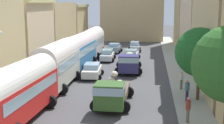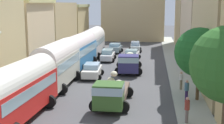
{
  "view_description": "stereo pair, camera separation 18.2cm",
  "coord_description": "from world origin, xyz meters",
  "px_view_note": "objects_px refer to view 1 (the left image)",
  "views": [
    {
      "loc": [
        4.08,
        -12.9,
        7.75
      ],
      "look_at": [
        0.0,
        20.09,
        1.65
      ],
      "focal_mm": 51.06,
      "sensor_mm": 36.0,
      "label": 1
    },
    {
      "loc": [
        4.26,
        -12.87,
        7.75
      ],
      "look_at": [
        0.0,
        20.09,
        1.65
      ],
      "focal_mm": 51.06,
      "sensor_mm": 36.0,
      "label": 2
    }
  ],
  "objects_px": {
    "pedestrian_3": "(188,109)",
    "car_4": "(114,48)",
    "car_1": "(135,47)",
    "car_3": "(107,55)",
    "car_2": "(92,70)",
    "parked_bus_3": "(92,41)",
    "cargo_truck_1": "(129,63)",
    "parked_bus_2": "(79,49)",
    "parked_bus_1": "(57,62)",
    "pedestrian_1": "(187,90)",
    "car_0": "(131,55)",
    "parked_bus_0": "(18,90)",
    "pedestrian_2": "(181,80)",
    "cargo_truck_0": "(112,92)"
  },
  "relations": [
    {
      "from": "cargo_truck_0",
      "to": "car_2",
      "type": "height_order",
      "value": "cargo_truck_0"
    },
    {
      "from": "cargo_truck_1",
      "to": "parked_bus_3",
      "type": "bearing_deg",
      "value": 119.05
    },
    {
      "from": "car_1",
      "to": "parked_bus_1",
      "type": "bearing_deg",
      "value": -104.47
    },
    {
      "from": "cargo_truck_0",
      "to": "car_2",
      "type": "distance_m",
      "value": 10.1
    },
    {
      "from": "parked_bus_2",
      "to": "car_1",
      "type": "bearing_deg",
      "value": 67.2
    },
    {
      "from": "parked_bus_3",
      "to": "pedestrian_2",
      "type": "relative_size",
      "value": 4.97
    },
    {
      "from": "parked_bus_3",
      "to": "cargo_truck_1",
      "type": "height_order",
      "value": "parked_bus_3"
    },
    {
      "from": "parked_bus_1",
      "to": "car_0",
      "type": "bearing_deg",
      "value": 68.91
    },
    {
      "from": "parked_bus_1",
      "to": "parked_bus_2",
      "type": "bearing_deg",
      "value": 90.0
    },
    {
      "from": "car_1",
      "to": "pedestrian_1",
      "type": "distance_m",
      "value": 27.59
    },
    {
      "from": "parked_bus_1",
      "to": "cargo_truck_0",
      "type": "bearing_deg",
      "value": -42.24
    },
    {
      "from": "car_3",
      "to": "pedestrian_2",
      "type": "xyz_separation_m",
      "value": [
        8.74,
        -14.52,
        0.24
      ]
    },
    {
      "from": "parked_bus_3",
      "to": "cargo_truck_1",
      "type": "bearing_deg",
      "value": -60.95
    },
    {
      "from": "car_2",
      "to": "pedestrian_2",
      "type": "distance_m",
      "value": 9.9
    },
    {
      "from": "parked_bus_0",
      "to": "parked_bus_3",
      "type": "distance_m",
      "value": 27.0
    },
    {
      "from": "car_4",
      "to": "pedestrian_2",
      "type": "distance_m",
      "value": 23.35
    },
    {
      "from": "car_4",
      "to": "pedestrian_3",
      "type": "xyz_separation_m",
      "value": [
        8.28,
        -29.99,
        0.31
      ]
    },
    {
      "from": "car_0",
      "to": "car_1",
      "type": "relative_size",
      "value": 0.88
    },
    {
      "from": "cargo_truck_1",
      "to": "car_3",
      "type": "height_order",
      "value": "cargo_truck_1"
    },
    {
      "from": "parked_bus_3",
      "to": "pedestrian_1",
      "type": "height_order",
      "value": "parked_bus_3"
    },
    {
      "from": "parked_bus_2",
      "to": "pedestrian_3",
      "type": "distance_m",
      "value": 20.62
    },
    {
      "from": "car_2",
      "to": "pedestrian_3",
      "type": "xyz_separation_m",
      "value": [
        8.63,
        -12.5,
        0.31
      ]
    },
    {
      "from": "parked_bus_1",
      "to": "car_1",
      "type": "relative_size",
      "value": 1.94
    },
    {
      "from": "car_1",
      "to": "car_3",
      "type": "xyz_separation_m",
      "value": [
        -3.3,
        -8.83,
        -0.03
      ]
    },
    {
      "from": "car_0",
      "to": "car_3",
      "type": "xyz_separation_m",
      "value": [
        -3.24,
        -0.96,
        0.04
      ]
    },
    {
      "from": "cargo_truck_0",
      "to": "pedestrian_2",
      "type": "bearing_deg",
      "value": 43.39
    },
    {
      "from": "parked_bus_1",
      "to": "pedestrian_3",
      "type": "height_order",
      "value": "parked_bus_1"
    },
    {
      "from": "pedestrian_3",
      "to": "car_4",
      "type": "bearing_deg",
      "value": 105.43
    },
    {
      "from": "parked_bus_2",
      "to": "car_2",
      "type": "bearing_deg",
      "value": -62.38
    },
    {
      "from": "parked_bus_1",
      "to": "car_2",
      "type": "relative_size",
      "value": 1.97
    },
    {
      "from": "car_0",
      "to": "pedestrian_2",
      "type": "xyz_separation_m",
      "value": [
        5.51,
        -15.47,
        0.28
      ]
    },
    {
      "from": "car_0",
      "to": "pedestrian_1",
      "type": "relative_size",
      "value": 2.01
    },
    {
      "from": "car_1",
      "to": "car_3",
      "type": "height_order",
      "value": "car_1"
    },
    {
      "from": "car_1",
      "to": "pedestrian_1",
      "type": "relative_size",
      "value": 2.3
    },
    {
      "from": "parked_bus_3",
      "to": "pedestrian_3",
      "type": "relative_size",
      "value": 4.75
    },
    {
      "from": "car_0",
      "to": "car_2",
      "type": "distance_m",
      "value": 11.77
    },
    {
      "from": "parked_bus_1",
      "to": "car_2",
      "type": "xyz_separation_m",
      "value": [
        2.51,
        4.19,
        -1.59
      ]
    },
    {
      "from": "cargo_truck_1",
      "to": "car_2",
      "type": "xyz_separation_m",
      "value": [
        -3.69,
        -2.63,
        -0.42
      ]
    },
    {
      "from": "parked_bus_2",
      "to": "car_0",
      "type": "relative_size",
      "value": 2.45
    },
    {
      "from": "car_0",
      "to": "car_1",
      "type": "distance_m",
      "value": 7.87
    },
    {
      "from": "parked_bus_2",
      "to": "car_3",
      "type": "height_order",
      "value": "parked_bus_2"
    },
    {
      "from": "car_3",
      "to": "car_1",
      "type": "bearing_deg",
      "value": 69.52
    },
    {
      "from": "car_1",
      "to": "car_2",
      "type": "height_order",
      "value": "car_1"
    },
    {
      "from": "pedestrian_1",
      "to": "car_1",
      "type": "bearing_deg",
      "value": 101.62
    },
    {
      "from": "cargo_truck_0",
      "to": "car_1",
      "type": "distance_m",
      "value": 28.64
    },
    {
      "from": "parked_bus_0",
      "to": "pedestrian_3",
      "type": "bearing_deg",
      "value": 3.58
    },
    {
      "from": "car_3",
      "to": "pedestrian_3",
      "type": "distance_m",
      "value": 24.3
    },
    {
      "from": "parked_bus_2",
      "to": "car_2",
      "type": "distance_m",
      "value": 5.64
    },
    {
      "from": "cargo_truck_1",
      "to": "parked_bus_0",
      "type": "bearing_deg",
      "value": -111.42
    },
    {
      "from": "parked_bus_1",
      "to": "pedestrian_1",
      "type": "xyz_separation_m",
      "value": [
        11.58,
        -3.71,
        -1.27
      ]
    }
  ]
}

